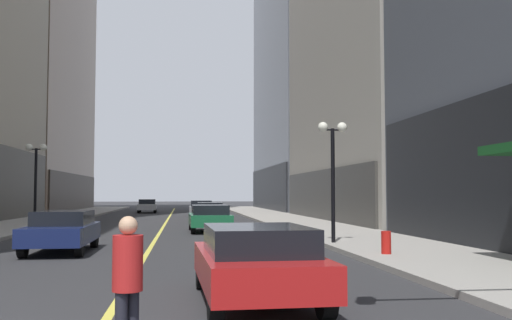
{
  "coord_description": "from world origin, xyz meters",
  "views": [
    {
      "loc": [
        1.13,
        -3.86,
        1.87
      ],
      "look_at": [
        5.41,
        30.17,
        3.88
      ],
      "focal_mm": 40.35,
      "sensor_mm": 36.0,
      "label": 1
    }
  ],
  "objects": [
    {
      "name": "car_navy",
      "position": [
        -2.73,
        15.3,
        0.72
      ],
      "size": [
        1.89,
        4.43,
        1.32
      ],
      "color": "#141E4C",
      "rests_on": "ground"
    },
    {
      "name": "car_black",
      "position": [
        2.77,
        32.27,
        0.72
      ],
      "size": [
        1.93,
        4.39,
        1.32
      ],
      "color": "black",
      "rests_on": "ground"
    },
    {
      "name": "car_red",
      "position": [
        2.37,
        6.04,
        0.72
      ],
      "size": [
        2.02,
        4.45,
        1.32
      ],
      "color": "#B21919",
      "rests_on": "ground"
    },
    {
      "name": "fire_hydrant_right",
      "position": [
        6.9,
        12.1,
        0.4
      ],
      "size": [
        0.28,
        0.28,
        0.8
      ],
      "primitive_type": "cylinder",
      "color": "red",
      "rests_on": "ground"
    },
    {
      "name": "street_lamp_right_mid",
      "position": [
        6.4,
        16.08,
        3.26
      ],
      "size": [
        1.06,
        0.36,
        4.43
      ],
      "color": "black",
      "rests_on": "ground"
    },
    {
      "name": "building_left_far",
      "position": [
        -17.24,
        60.0,
        16.46
      ],
      "size": [
        13.68,
        26.0,
        33.04
      ],
      "color": "gray",
      "rests_on": "ground"
    },
    {
      "name": "lane_centre_stripe",
      "position": [
        0.0,
        35.0,
        0.0
      ],
      "size": [
        0.16,
        70.0,
        0.01
      ],
      "primitive_type": "cube",
      "color": "#E5D64C",
      "rests_on": "ground"
    },
    {
      "name": "street_lamp_left_far",
      "position": [
        -6.4,
        26.72,
        3.26
      ],
      "size": [
        1.06,
        0.36,
        4.43
      ],
      "color": "black",
      "rests_on": "ground"
    },
    {
      "name": "building_right_far",
      "position": [
        17.49,
        60.0,
        19.85
      ],
      "size": [
        14.19,
        26.0,
        39.84
      ],
      "color": "slate",
      "rests_on": "ground"
    },
    {
      "name": "pedestrian_in_red_jacket",
      "position": [
        0.51,
        2.76,
        0.94
      ],
      "size": [
        0.48,
        0.48,
        1.62
      ],
      "color": "black",
      "rests_on": "ground"
    },
    {
      "name": "ground_plane",
      "position": [
        0.0,
        35.0,
        0.0
      ],
      "size": [
        200.0,
        200.0,
        0.0
      ],
      "primitive_type": "plane",
      "color": "#2D2D30"
    },
    {
      "name": "building_right_mid",
      "position": [
        15.85,
        34.5,
        14.41
      ],
      "size": [
        10.9,
        24.0,
        28.95
      ],
      "color": "#A8A399",
      "rests_on": "ground"
    },
    {
      "name": "car_grey",
      "position": [
        2.54,
        42.67,
        0.72
      ],
      "size": [
        1.94,
        4.04,
        1.32
      ],
      "color": "slate",
      "rests_on": "ground"
    },
    {
      "name": "sidewalk_left",
      "position": [
        -8.25,
        35.0,
        0.07
      ],
      "size": [
        4.5,
        78.0,
        0.15
      ],
      "primitive_type": "cube",
      "color": "#9E9991",
      "rests_on": "ground"
    },
    {
      "name": "traffic_light_near_right",
      "position": [
        5.35,
        3.16,
        3.74
      ],
      "size": [
        3.43,
        0.35,
        5.65
      ],
      "color": "black",
      "rests_on": "ground"
    },
    {
      "name": "car_green",
      "position": [
        2.41,
        24.46,
        0.72
      ],
      "size": [
        2.02,
        4.32,
        1.32
      ],
      "color": "#196038",
      "rests_on": "ground"
    },
    {
      "name": "sidewalk_right",
      "position": [
        8.25,
        35.0,
        0.07
      ],
      "size": [
        4.5,
        78.0,
        0.15
      ],
      "primitive_type": "cube",
      "color": "#9E9991",
      "rests_on": "ground"
    },
    {
      "name": "car_silver",
      "position": [
        -2.4,
        53.56,
        0.72
      ],
      "size": [
        1.89,
        4.59,
        1.32
      ],
      "color": "#B7B7BC",
      "rests_on": "ground"
    }
  ]
}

